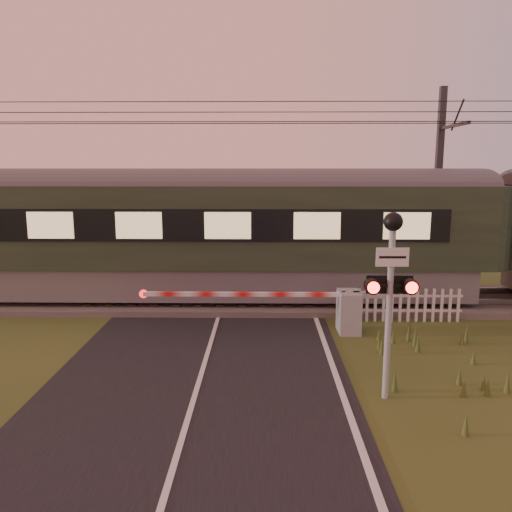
{
  "coord_description": "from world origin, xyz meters",
  "views": [
    {
      "loc": [
        1.26,
        -8.68,
        4.19
      ],
      "look_at": [
        1.09,
        3.2,
        2.08
      ],
      "focal_mm": 35.0,
      "sensor_mm": 36.0,
      "label": 1
    }
  ],
  "objects_px": {
    "picket_fence": "(400,305)",
    "train": "(495,234)",
    "crossing_signal": "(391,273)",
    "catenary_mast": "(438,186)",
    "boom_gate": "(338,309)"
  },
  "relations": [
    {
      "from": "boom_gate",
      "to": "catenary_mast",
      "type": "distance_m",
      "value": 7.13
    },
    {
      "from": "train",
      "to": "picket_fence",
      "type": "distance_m",
      "value": 4.19
    },
    {
      "from": "train",
      "to": "catenary_mast",
      "type": "height_order",
      "value": "catenary_mast"
    },
    {
      "from": "train",
      "to": "picket_fence",
      "type": "xyz_separation_m",
      "value": [
        -3.31,
        -1.89,
        -1.73
      ]
    },
    {
      "from": "picket_fence",
      "to": "catenary_mast",
      "type": "relative_size",
      "value": 0.5
    },
    {
      "from": "crossing_signal",
      "to": "picket_fence",
      "type": "height_order",
      "value": "crossing_signal"
    },
    {
      "from": "crossing_signal",
      "to": "catenary_mast",
      "type": "height_order",
      "value": "catenary_mast"
    },
    {
      "from": "crossing_signal",
      "to": "picket_fence",
      "type": "bearing_deg",
      "value": 71.96
    },
    {
      "from": "picket_fence",
      "to": "train",
      "type": "bearing_deg",
      "value": 29.75
    },
    {
      "from": "boom_gate",
      "to": "catenary_mast",
      "type": "height_order",
      "value": "catenary_mast"
    },
    {
      "from": "boom_gate",
      "to": "crossing_signal",
      "type": "xyz_separation_m",
      "value": [
        0.33,
        -3.75,
        1.76
      ]
    },
    {
      "from": "boom_gate",
      "to": "picket_fence",
      "type": "height_order",
      "value": "boom_gate"
    },
    {
      "from": "boom_gate",
      "to": "crossing_signal",
      "type": "bearing_deg",
      "value": -84.96
    },
    {
      "from": "train",
      "to": "crossing_signal",
      "type": "distance_m",
      "value": 8.13
    },
    {
      "from": "crossing_signal",
      "to": "catenary_mast",
      "type": "relative_size",
      "value": 0.5
    }
  ]
}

